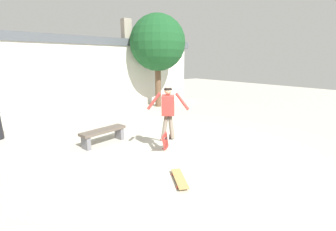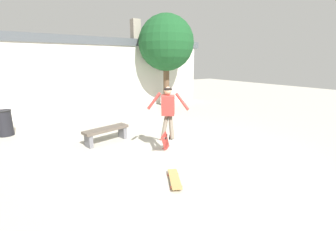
{
  "view_description": "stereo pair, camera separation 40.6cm",
  "coord_description": "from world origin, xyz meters",
  "px_view_note": "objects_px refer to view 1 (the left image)",
  "views": [
    {
      "loc": [
        -4.05,
        -4.11,
        2.52
      ],
      "look_at": [
        -0.43,
        0.57,
        1.08
      ],
      "focal_mm": 24.0,
      "sensor_mm": 36.0,
      "label": 1
    },
    {
      "loc": [
        -3.73,
        -4.35,
        2.52
      ],
      "look_at": [
        -0.43,
        0.57,
        1.08
      ],
      "focal_mm": 24.0,
      "sensor_mm": 36.0,
      "label": 2
    }
  ],
  "objects_px": {
    "skater": "(168,108)",
    "skateboard_resting": "(180,178)",
    "park_bench": "(103,133)",
    "skateboard_flipping": "(165,142)",
    "tree_right": "(158,43)"
  },
  "relations": [
    {
      "from": "park_bench",
      "to": "skateboard_resting",
      "type": "bearing_deg",
      "value": -94.76
    },
    {
      "from": "skater",
      "to": "skateboard_resting",
      "type": "relative_size",
      "value": 1.69
    },
    {
      "from": "skateboard_resting",
      "to": "skater",
      "type": "bearing_deg",
      "value": -1.02
    },
    {
      "from": "skateboard_resting",
      "to": "park_bench",
      "type": "bearing_deg",
      "value": 34.76
    },
    {
      "from": "skater",
      "to": "skateboard_resting",
      "type": "bearing_deg",
      "value": -168.65
    },
    {
      "from": "skateboard_flipping",
      "to": "skater",
      "type": "bearing_deg",
      "value": -93.16
    },
    {
      "from": "tree_right",
      "to": "skater",
      "type": "bearing_deg",
      "value": -123.05
    },
    {
      "from": "tree_right",
      "to": "skateboard_flipping",
      "type": "relative_size",
      "value": 6.68
    },
    {
      "from": "park_bench",
      "to": "skateboard_flipping",
      "type": "xyz_separation_m",
      "value": [
        1.1,
        -1.74,
        -0.01
      ]
    },
    {
      "from": "park_bench",
      "to": "skateboard_flipping",
      "type": "bearing_deg",
      "value": -69.55
    },
    {
      "from": "skateboard_flipping",
      "to": "skateboard_resting",
      "type": "xyz_separation_m",
      "value": [
        -0.71,
        -1.44,
        -0.25
      ]
    },
    {
      "from": "skater",
      "to": "skateboard_resting",
      "type": "distance_m",
      "value": 1.99
    },
    {
      "from": "park_bench",
      "to": "skateboard_flipping",
      "type": "distance_m",
      "value": 2.06
    },
    {
      "from": "park_bench",
      "to": "tree_right",
      "type": "bearing_deg",
      "value": 26.79
    },
    {
      "from": "skater",
      "to": "skateboard_resting",
      "type": "height_order",
      "value": "skater"
    }
  ]
}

